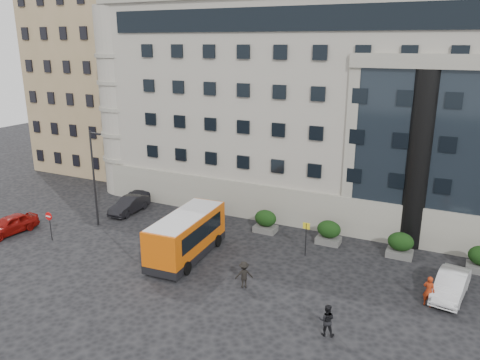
{
  "coord_description": "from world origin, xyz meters",
  "views": [
    {
      "loc": [
        14.76,
        -24.58,
        14.78
      ],
      "look_at": [
        0.29,
        4.99,
        5.0
      ],
      "focal_mm": 35.0,
      "sensor_mm": 36.0,
      "label": 1
    }
  ],
  "objects_px": {
    "minibus": "(186,234)",
    "parked_car_c": "(150,190)",
    "pedestrian_b": "(327,320)",
    "hedge_b": "(266,221)",
    "red_truck": "(150,166)",
    "hedge_a": "(209,211)",
    "pedestrian_c": "(244,275)",
    "parked_car_b": "(129,205)",
    "street_lamp": "(94,175)",
    "white_taxi": "(451,285)",
    "bus_stop_sign": "(306,233)",
    "parked_car_d": "(137,177)",
    "no_entry_sign": "(49,220)",
    "hedge_c": "(329,232)",
    "parked_car_a": "(10,225)",
    "hedge_d": "(400,245)",
    "pedestrian_a": "(429,291)"
  },
  "relations": [
    {
      "from": "parked_car_a",
      "to": "white_taxi",
      "type": "distance_m",
      "value": 32.51
    },
    {
      "from": "hedge_c",
      "to": "pedestrian_b",
      "type": "bearing_deg",
      "value": -74.77
    },
    {
      "from": "street_lamp",
      "to": "white_taxi",
      "type": "distance_m",
      "value": 27.3
    },
    {
      "from": "hedge_a",
      "to": "pedestrian_b",
      "type": "xyz_separation_m",
      "value": [
        13.49,
        -11.36,
        -0.05
      ]
    },
    {
      "from": "red_truck",
      "to": "parked_car_a",
      "type": "xyz_separation_m",
      "value": [
        -0.69,
        -17.58,
        -0.71
      ]
    },
    {
      "from": "hedge_c",
      "to": "white_taxi",
      "type": "height_order",
      "value": "hedge_c"
    },
    {
      "from": "street_lamp",
      "to": "white_taxi",
      "type": "height_order",
      "value": "street_lamp"
    },
    {
      "from": "parked_car_d",
      "to": "pedestrian_c",
      "type": "xyz_separation_m",
      "value": [
        20.13,
        -15.13,
        0.18
      ]
    },
    {
      "from": "white_taxi",
      "to": "hedge_c",
      "type": "bearing_deg",
      "value": 161.8
    },
    {
      "from": "street_lamp",
      "to": "white_taxi",
      "type": "xyz_separation_m",
      "value": [
        27.06,
        0.53,
        -3.62
      ]
    },
    {
      "from": "hedge_b",
      "to": "minibus",
      "type": "bearing_deg",
      "value": -116.23
    },
    {
      "from": "parked_car_a",
      "to": "parked_car_c",
      "type": "xyz_separation_m",
      "value": [
        4.54,
        12.4,
        0.02
      ]
    },
    {
      "from": "hedge_b",
      "to": "parked_car_d",
      "type": "bearing_deg",
      "value": 160.43
    },
    {
      "from": "hedge_c",
      "to": "parked_car_c",
      "type": "distance_m",
      "value": 19.12
    },
    {
      "from": "no_entry_sign",
      "to": "hedge_b",
      "type": "bearing_deg",
      "value": 31.9
    },
    {
      "from": "pedestrian_c",
      "to": "street_lamp",
      "type": "bearing_deg",
      "value": -48.87
    },
    {
      "from": "hedge_b",
      "to": "parked_car_b",
      "type": "relative_size",
      "value": 0.42
    },
    {
      "from": "minibus",
      "to": "bus_stop_sign",
      "type": "bearing_deg",
      "value": 23.22
    },
    {
      "from": "no_entry_sign",
      "to": "street_lamp",
      "type": "bearing_deg",
      "value": 75.28
    },
    {
      "from": "hedge_b",
      "to": "parked_car_b",
      "type": "bearing_deg",
      "value": -174.19
    },
    {
      "from": "hedge_d",
      "to": "bus_stop_sign",
      "type": "relative_size",
      "value": 0.73
    },
    {
      "from": "hedge_c",
      "to": "pedestrian_b",
      "type": "relative_size",
      "value": 1.04
    },
    {
      "from": "hedge_a",
      "to": "parked_car_c",
      "type": "xyz_separation_m",
      "value": [
        -8.46,
        3.12,
        -0.16
      ]
    },
    {
      "from": "hedge_b",
      "to": "hedge_c",
      "type": "height_order",
      "value": "same"
    },
    {
      "from": "hedge_a",
      "to": "parked_car_a",
      "type": "height_order",
      "value": "hedge_a"
    },
    {
      "from": "hedge_a",
      "to": "minibus",
      "type": "relative_size",
      "value": 0.24
    },
    {
      "from": "parked_car_b",
      "to": "white_taxi",
      "type": "xyz_separation_m",
      "value": [
        26.62,
        -2.98,
        0.03
      ]
    },
    {
      "from": "minibus",
      "to": "pedestrian_b",
      "type": "height_order",
      "value": "minibus"
    },
    {
      "from": "parked_car_a",
      "to": "pedestrian_b",
      "type": "bearing_deg",
      "value": 2.12
    },
    {
      "from": "parked_car_c",
      "to": "pedestrian_a",
      "type": "distance_m",
      "value": 27.99
    },
    {
      "from": "hedge_b",
      "to": "red_truck",
      "type": "relative_size",
      "value": 0.34
    },
    {
      "from": "minibus",
      "to": "white_taxi",
      "type": "xyz_separation_m",
      "value": [
        17.18,
        2.35,
        -0.98
      ]
    },
    {
      "from": "hedge_d",
      "to": "bus_stop_sign",
      "type": "bearing_deg",
      "value": -155.34
    },
    {
      "from": "hedge_c",
      "to": "pedestrian_b",
      "type": "distance_m",
      "value": 11.77
    },
    {
      "from": "minibus",
      "to": "parked_car_d",
      "type": "height_order",
      "value": "minibus"
    },
    {
      "from": "hedge_a",
      "to": "hedge_d",
      "type": "distance_m",
      "value": 15.6
    },
    {
      "from": "pedestrian_b",
      "to": "pedestrian_c",
      "type": "distance_m",
      "value": 6.53
    },
    {
      "from": "hedge_a",
      "to": "minibus",
      "type": "height_order",
      "value": "minibus"
    },
    {
      "from": "no_entry_sign",
      "to": "parked_car_d",
      "type": "xyz_separation_m",
      "value": [
        -3.64,
        15.18,
        -0.96
      ]
    },
    {
      "from": "hedge_a",
      "to": "pedestrian_b",
      "type": "relative_size",
      "value": 1.04
    },
    {
      "from": "hedge_a",
      "to": "pedestrian_c",
      "type": "distance_m",
      "value": 11.54
    },
    {
      "from": "hedge_a",
      "to": "hedge_d",
      "type": "height_order",
      "value": "same"
    },
    {
      "from": "minibus",
      "to": "parked_car_c",
      "type": "relative_size",
      "value": 1.44
    },
    {
      "from": "minibus",
      "to": "parked_car_c",
      "type": "height_order",
      "value": "minibus"
    },
    {
      "from": "hedge_a",
      "to": "red_truck",
      "type": "height_order",
      "value": "red_truck"
    },
    {
      "from": "minibus",
      "to": "parked_car_d",
      "type": "distance_m",
      "value": 19.54
    },
    {
      "from": "hedge_d",
      "to": "parked_car_c",
      "type": "distance_m",
      "value": 24.26
    },
    {
      "from": "parked_car_c",
      "to": "parked_car_d",
      "type": "relative_size",
      "value": 1.07
    },
    {
      "from": "hedge_d",
      "to": "parked_car_c",
      "type": "xyz_separation_m",
      "value": [
        -24.06,
        3.12,
        -0.16
      ]
    },
    {
      "from": "hedge_a",
      "to": "red_truck",
      "type": "bearing_deg",
      "value": 145.99
    }
  ]
}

